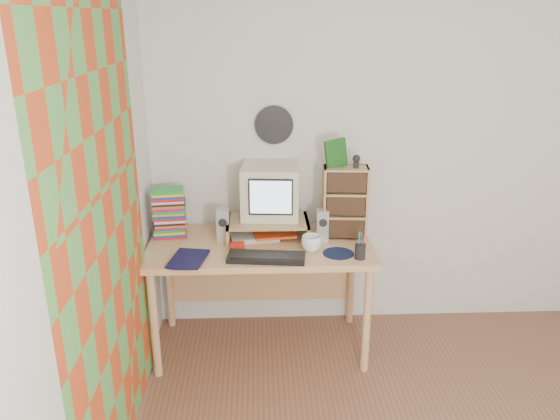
{
  "coord_description": "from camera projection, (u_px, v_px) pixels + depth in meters",
  "views": [
    {
      "loc": [
        -1.03,
        -1.77,
        2.1
      ],
      "look_at": [
        -0.91,
        1.33,
        0.99
      ],
      "focal_mm": 35.0,
      "sensor_mm": 36.0,
      "label": 1
    }
  ],
  "objects": [
    {
      "name": "left_wall",
      "position": [
        57.0,
        270.0,
        1.93
      ],
      "size": [
        0.0,
        3.5,
        3.5
      ],
      "primitive_type": "plane",
      "rotation": [
        1.57,
        0.0,
        1.57
      ],
      "color": "silver",
      "rests_on": "floor"
    },
    {
      "name": "red_box",
      "position": [
        237.0,
        246.0,
        3.32
      ],
      "size": [
        0.09,
        0.06,
        0.04
      ],
      "primitive_type": "cube",
      "rotation": [
        0.0,
        0.0,
        0.09
      ],
      "color": "red",
      "rests_on": "desk"
    },
    {
      "name": "cd_rack",
      "position": [
        345.0,
        203.0,
        3.45
      ],
      "size": [
        0.29,
        0.17,
        0.47
      ],
      "primitive_type": "cube",
      "rotation": [
        0.0,
        0.0,
        -0.07
      ],
      "color": "tan",
      "rests_on": "desk"
    },
    {
      "name": "papers",
      "position": [
        262.0,
        234.0,
        3.51
      ],
      "size": [
        0.33,
        0.26,
        0.04
      ],
      "primitive_type": null,
      "rotation": [
        0.0,
        0.0,
        0.14
      ],
      "color": "beige",
      "rests_on": "desk"
    },
    {
      "name": "speaker_right",
      "position": [
        322.0,
        225.0,
        3.44
      ],
      "size": [
        0.08,
        0.08,
        0.2
      ],
      "primitive_type": "cube",
      "rotation": [
        0.0,
        0.0,
        -0.02
      ],
      "color": "#ABACB0",
      "rests_on": "desk"
    },
    {
      "name": "speaker_left",
      "position": [
        223.0,
        225.0,
        3.43
      ],
      "size": [
        0.08,
        0.08,
        0.21
      ],
      "primitive_type": "cube",
      "rotation": [
        0.0,
        0.0,
        -0.02
      ],
      "color": "#ABACB0",
      "rests_on": "desk"
    },
    {
      "name": "mug",
      "position": [
        312.0,
        243.0,
        3.3
      ],
      "size": [
        0.14,
        0.14,
        0.1
      ],
      "primitive_type": "imported",
      "rotation": [
        0.0,
        0.0,
        0.14
      ],
      "color": "white",
      "rests_on": "desk"
    },
    {
      "name": "webcam",
      "position": [
        356.0,
        161.0,
        3.34
      ],
      "size": [
        0.05,
        0.05,
        0.08
      ],
      "primitive_type": null,
      "rotation": [
        0.0,
        0.0,
        -0.11
      ],
      "color": "black",
      "rests_on": "cd_rack"
    },
    {
      "name": "wall_disc",
      "position": [
        274.0,
        125.0,
        3.53
      ],
      "size": [
        0.25,
        0.02,
        0.25
      ],
      "primitive_type": "cylinder",
      "rotation": [
        1.57,
        0.0,
        0.0
      ],
      "color": "black",
      "rests_on": "back_wall"
    },
    {
      "name": "pen_cup",
      "position": [
        360.0,
        249.0,
        3.19
      ],
      "size": [
        0.07,
        0.07,
        0.13
      ],
      "primitive_type": null,
      "rotation": [
        0.0,
        0.0,
        0.15
      ],
      "color": "black",
      "rests_on": "desk"
    },
    {
      "name": "diary",
      "position": [
        172.0,
        256.0,
        3.18
      ],
      "size": [
        0.27,
        0.22,
        0.05
      ],
      "primitive_type": "imported",
      "rotation": [
        0.0,
        0.0,
        -0.18
      ],
      "color": "#11103B",
      "rests_on": "desk"
    },
    {
      "name": "curtain",
      "position": [
        107.0,
        243.0,
        2.42
      ],
      "size": [
        0.0,
        2.2,
        2.2
      ],
      "primitive_type": "plane",
      "rotation": [
        1.57,
        0.0,
        1.57
      ],
      "color": "#C1411B",
      "rests_on": "left_wall"
    },
    {
      "name": "mousepad",
      "position": [
        338.0,
        253.0,
        3.27
      ],
      "size": [
        0.23,
        0.23,
        0.0
      ],
      "primitive_type": "cylinder",
      "rotation": [
        0.0,
        0.0,
        -0.29
      ],
      "color": "#0F1A35",
      "rests_on": "desk"
    },
    {
      "name": "back_wall",
      "position": [
        413.0,
        150.0,
        3.64
      ],
      "size": [
        3.5,
        0.0,
        3.5
      ],
      "primitive_type": "plane",
      "rotation": [
        1.57,
        0.0,
        0.0
      ],
      "color": "silver",
      "rests_on": "floor"
    },
    {
      "name": "dvd_stack",
      "position": [
        170.0,
        215.0,
        3.49
      ],
      "size": [
        0.22,
        0.17,
        0.29
      ],
      "primitive_type": null,
      "rotation": [
        0.0,
        0.0,
        0.12
      ],
      "color": "brown",
      "rests_on": "desk"
    },
    {
      "name": "desk",
      "position": [
        260.0,
        259.0,
        3.53
      ],
      "size": [
        1.4,
        0.7,
        0.75
      ],
      "color": "#DEAF77",
      "rests_on": "floor"
    },
    {
      "name": "monitor_riser",
      "position": [
        268.0,
        223.0,
        3.49
      ],
      "size": [
        0.52,
        0.3,
        0.12
      ],
      "color": "tan",
      "rests_on": "desk"
    },
    {
      "name": "game_box",
      "position": [
        336.0,
        153.0,
        3.34
      ],
      "size": [
        0.14,
        0.07,
        0.17
      ],
      "primitive_type": "cube",
      "rotation": [
        0.0,
        0.0,
        0.32
      ],
      "color": "#175319",
      "rests_on": "cd_rack"
    },
    {
      "name": "crt_monitor",
      "position": [
        270.0,
        192.0,
        3.47
      ],
      "size": [
        0.38,
        0.38,
        0.34
      ],
      "primitive_type": "cube",
      "rotation": [
        0.0,
        0.0,
        -0.08
      ],
      "color": "beige",
      "rests_on": "monitor_riser"
    },
    {
      "name": "keyboard",
      "position": [
        266.0,
        257.0,
        3.19
      ],
      "size": [
        0.47,
        0.2,
        0.03
      ],
      "primitive_type": "cube",
      "rotation": [
        0.0,
        0.0,
        -0.12
      ],
      "color": "black",
      "rests_on": "desk"
    }
  ]
}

